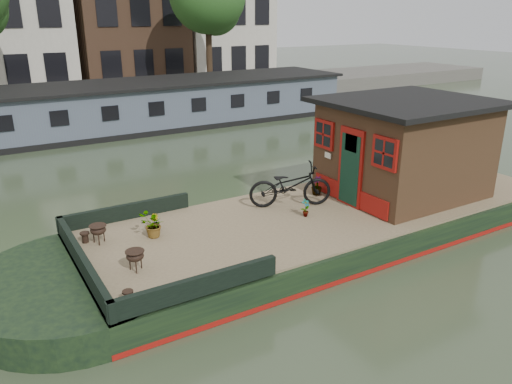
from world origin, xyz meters
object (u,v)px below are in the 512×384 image
bicycle (290,185)px  brazier_front (135,261)px  cabin (404,147)px  potted_plant_a (306,208)px  brazier_rear (99,234)px

bicycle → brazier_front: size_ratio=5.03×
cabin → potted_plant_a: size_ratio=9.35×
cabin → brazier_front: size_ratio=10.09×
cabin → brazier_rear: (-7.55, 0.96, -1.03)m
bicycle → brazier_rear: 4.54m
bicycle → potted_plant_a: bicycle is taller
potted_plant_a → brazier_rear: size_ratio=1.09×
brazier_front → potted_plant_a: bearing=6.6°
bicycle → brazier_rear: bearing=109.4°
cabin → bicycle: 3.18m
brazier_rear → cabin: bearing=-7.3°
bicycle → brazier_front: 4.43m
cabin → brazier_front: 7.37m
potted_plant_a → brazier_front: bearing=-173.4°
bicycle → cabin: bearing=-79.8°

